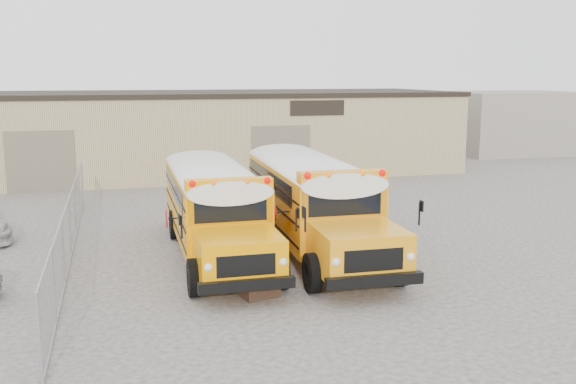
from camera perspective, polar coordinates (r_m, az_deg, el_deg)
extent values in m
plane|color=#45423F|center=(19.16, -0.90, -6.73)|extent=(120.00, 120.00, 0.00)
cube|color=tan|center=(38.16, -8.39, 5.18)|extent=(30.00, 10.00, 4.50)
cube|color=black|center=(38.03, -8.48, 8.63)|extent=(30.20, 10.20, 0.25)
cube|color=black|center=(34.42, 2.63, 7.48)|extent=(3.00, 0.08, 0.80)
cube|color=#797056|center=(33.17, -21.13, 2.52)|extent=(3.20, 0.08, 3.00)
cube|color=#797056|center=(34.07, -0.62, 3.40)|extent=(3.20, 0.08, 3.00)
cylinder|color=#999BA1|center=(12.75, -21.23, -12.17)|extent=(0.07, 0.07, 1.80)
cylinder|color=#999BA1|center=(15.56, -20.12, -8.00)|extent=(0.07, 0.07, 1.80)
cylinder|color=#999BA1|center=(18.43, -19.37, -5.12)|extent=(0.07, 0.07, 1.80)
cylinder|color=#999BA1|center=(21.33, -18.83, -3.02)|extent=(0.07, 0.07, 1.80)
cylinder|color=#999BA1|center=(24.26, -18.42, -1.42)|extent=(0.07, 0.07, 1.80)
cylinder|color=#999BA1|center=(27.20, -18.09, -0.17)|extent=(0.07, 0.07, 1.80)
cylinder|color=#999BA1|center=(30.16, -17.83, 0.84)|extent=(0.07, 0.07, 1.80)
cylinder|color=#999BA1|center=(21.15, -18.97, -0.70)|extent=(0.05, 18.00, 0.05)
cylinder|color=#999BA1|center=(21.54, -18.70, -5.22)|extent=(0.05, 18.00, 0.05)
cube|color=#999BA1|center=(21.33, -18.83, -3.02)|extent=(0.02, 18.00, 1.70)
cube|color=gray|center=(50.67, 19.19, 5.92)|extent=(10.00, 8.00, 4.40)
cube|color=#FF9900|center=(26.83, -8.47, 1.40)|extent=(2.51, 7.41, 1.99)
cube|color=#FF9900|center=(22.26, -7.10, -1.56)|extent=(2.16, 2.16, 1.12)
cube|color=black|center=(23.14, -7.51, 1.40)|extent=(1.99, 0.08, 0.73)
cube|color=white|center=(26.68, -8.54, 3.83)|extent=(2.51, 7.49, 0.39)
cube|color=#FF9900|center=(23.27, -7.62, 2.97)|extent=(2.39, 0.51, 0.35)
sphere|color=#E50705|center=(22.94, -10.09, 3.09)|extent=(0.19, 0.19, 0.19)
sphere|color=#E50705|center=(23.19, -5.05, 3.29)|extent=(0.19, 0.19, 0.19)
sphere|color=orange|center=(22.99, -8.69, 3.15)|extent=(0.19, 0.19, 0.19)
sphere|color=orange|center=(23.10, -6.42, 3.24)|extent=(0.19, 0.19, 0.19)
cube|color=black|center=(21.25, -6.66, -3.34)|extent=(2.38, 0.24, 0.27)
cube|color=black|center=(30.66, -9.19, 0.83)|extent=(2.38, 0.22, 0.27)
cube|color=black|center=(26.85, -8.47, 1.25)|extent=(2.55, 7.27, 0.06)
cube|color=black|center=(27.04, -8.57, 2.66)|extent=(2.52, 6.25, 0.60)
cylinder|color=black|center=(22.37, -10.05, -3.04)|extent=(0.28, 1.01, 1.01)
cylinder|color=black|center=(22.65, -4.20, -2.74)|extent=(0.28, 1.01, 1.01)
cylinder|color=black|center=(28.36, -11.07, -0.24)|extent=(0.28, 1.01, 1.01)
cylinder|color=black|center=(28.59, -6.44, -0.03)|extent=(0.28, 1.01, 1.01)
cylinder|color=#BF0505|center=(24.20, -11.71, 0.62)|extent=(0.03, 0.54, 0.54)
cube|color=orange|center=(27.46, -1.65, 1.89)|extent=(2.78, 7.87, 2.11)
cube|color=orange|center=(22.71, 0.99, -1.08)|extent=(2.32, 2.32, 1.18)
cube|color=black|center=(23.63, 0.30, 1.96)|extent=(2.11, 0.12, 0.77)
cube|color=white|center=(27.30, -1.67, 4.40)|extent=(2.78, 7.95, 0.41)
cube|color=orange|center=(23.77, 0.16, 3.58)|extent=(2.53, 0.58, 0.37)
sphere|color=#E50705|center=(23.29, -2.28, 3.74)|extent=(0.21, 0.21, 0.21)
sphere|color=#E50705|center=(23.81, 2.82, 3.88)|extent=(0.21, 0.21, 0.21)
sphere|color=orange|center=(23.41, -0.86, 3.78)|extent=(0.21, 0.21, 0.21)
sphere|color=orange|center=(23.65, 1.44, 3.85)|extent=(0.21, 0.21, 0.21)
cube|color=black|center=(21.67, 1.80, -2.91)|extent=(2.52, 0.30, 0.29)
cube|color=black|center=(31.44, -3.15, 1.25)|extent=(2.52, 0.27, 0.29)
cube|color=black|center=(27.47, -1.65, 1.73)|extent=(2.82, 7.72, 0.06)
cube|color=black|center=(27.67, -1.79, 3.19)|extent=(2.78, 6.64, 0.64)
cylinder|color=black|center=(22.67, -2.08, -2.63)|extent=(0.32, 1.08, 1.07)
cylinder|color=black|center=(23.27, 3.83, -2.31)|extent=(0.32, 1.08, 1.07)
cylinder|color=black|center=(28.92, -4.66, 0.18)|extent=(0.32, 1.08, 1.07)
cylinder|color=black|center=(29.39, 0.05, 0.38)|extent=(0.32, 1.08, 1.07)
cylinder|color=#BF0505|center=(24.52, -4.35, 1.15)|extent=(0.05, 0.58, 0.58)
cube|color=black|center=(16.69, -2.70, -7.71)|extent=(1.09, 1.02, 0.91)
sphere|color=black|center=(16.57, -2.71, -6.36)|extent=(1.00, 1.00, 1.00)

